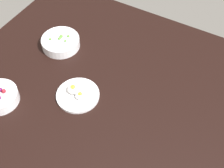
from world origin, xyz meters
TOP-DOWN VIEW (x-y plane):
  - dining_table at (0.00, 0.00)cm, footprint 132.84×105.94cm
  - plate_eggs at (-9.93, -11.02)cm, footprint 17.67×17.67cm
  - bowl_peas at (-32.93, 9.65)cm, footprint 17.72×17.72cm

SIDE VIEW (x-z plane):
  - dining_table at x=0.00cm, z-range 0.00..4.00cm
  - plate_eggs at x=-9.93cm, z-range 2.71..7.59cm
  - bowl_peas at x=-32.93cm, z-range 3.65..9.39cm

